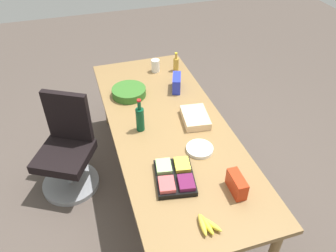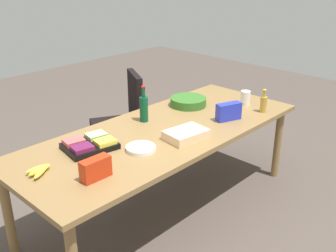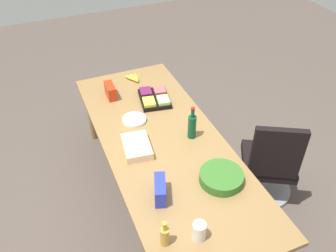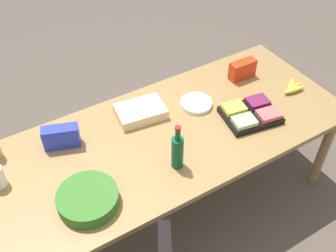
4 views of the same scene
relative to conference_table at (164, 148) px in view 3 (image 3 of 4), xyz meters
name	(u,v)px [view 3 (image 3 of 4)]	position (x,y,z in m)	size (l,w,h in m)	color
ground_plane	(164,199)	(0.00, 0.00, -0.69)	(10.00, 10.00, 0.00)	#52463F
conference_table	(164,148)	(0.00, 0.00, 0.00)	(2.56, 1.01, 0.75)	olive
office_chair	(268,168)	(-0.32, -0.93, -0.32)	(0.65, 0.65, 0.97)	gray
chip_bag_red	(110,91)	(0.85, 0.23, 0.13)	(0.20, 0.08, 0.14)	red
mayo_jar	(199,231)	(-0.97, 0.14, 0.13)	(0.09, 0.09, 0.14)	white
sheet_cake	(137,147)	(0.00, 0.25, 0.10)	(0.32, 0.22, 0.07)	beige
chip_bag_blue	(160,190)	(-0.55, 0.25, 0.14)	(0.22, 0.08, 0.15)	#2634C3
wine_bottle	(192,126)	(-0.02, -0.25, 0.19)	(0.08, 0.08, 0.31)	#0C482A
fruit_platter	(154,98)	(0.62, -0.15, 0.10)	(0.40, 0.34, 0.07)	black
salad_bowl	(221,177)	(-0.58, -0.24, 0.10)	(0.34, 0.34, 0.08)	#336A25
paper_plate_stack	(134,120)	(0.38, 0.14, 0.08)	(0.22, 0.22, 0.03)	white
banana_bunch	(134,78)	(1.07, -0.08, 0.09)	(0.18, 0.14, 0.04)	gold
dressing_bottle	(165,236)	(-0.92, 0.37, 0.15)	(0.06, 0.06, 0.21)	#BC9035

